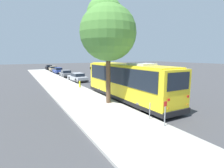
# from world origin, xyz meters

# --- Properties ---
(ground_plane) EXTENTS (160.00, 160.00, 0.00)m
(ground_plane) POSITION_xyz_m (0.00, 0.00, 0.00)
(ground_plane) COLOR #3D3D3F
(sidewalk_slab) EXTENTS (80.00, 4.39, 0.15)m
(sidewalk_slab) POSITION_xyz_m (0.00, 3.74, 0.07)
(sidewalk_slab) COLOR #B2AFA8
(sidewalk_slab) RESTS_ON ground
(curb_strip) EXTENTS (80.00, 0.14, 0.15)m
(curb_strip) POSITION_xyz_m (0.00, 1.48, 0.07)
(curb_strip) COLOR #9D9A94
(curb_strip) RESTS_ON ground
(shuttle_bus) EXTENTS (11.44, 2.72, 3.43)m
(shuttle_bus) POSITION_xyz_m (-0.01, 0.14, 1.84)
(shuttle_bus) COLOR yellow
(shuttle_bus) RESTS_ON ground
(parked_sedan_silver) EXTENTS (4.70, 2.04, 1.31)m
(parked_sedan_silver) POSITION_xyz_m (13.68, 0.34, 0.61)
(parked_sedan_silver) COLOR #A8AAAF
(parked_sedan_silver) RESTS_ON ground
(parked_sedan_gray) EXTENTS (4.56, 1.94, 1.29)m
(parked_sedan_gray) POSITION_xyz_m (20.43, 0.45, 0.60)
(parked_sedan_gray) COLOR slate
(parked_sedan_gray) RESTS_ON ground
(parked_sedan_blue) EXTENTS (4.30, 1.87, 1.30)m
(parked_sedan_blue) POSITION_xyz_m (27.85, 0.34, 0.60)
(parked_sedan_blue) COLOR navy
(parked_sedan_blue) RESTS_ON ground
(parked_sedan_tan) EXTENTS (4.49, 1.89, 1.32)m
(parked_sedan_tan) POSITION_xyz_m (33.81, 0.25, 0.62)
(parked_sedan_tan) COLOR tan
(parked_sedan_tan) RESTS_ON ground
(parked_sedan_black) EXTENTS (4.43, 1.79, 1.27)m
(parked_sedan_black) POSITION_xyz_m (40.86, 0.19, 0.59)
(parked_sedan_black) COLOR black
(parked_sedan_black) RESTS_ON ground
(street_tree) EXTENTS (4.44, 4.44, 8.53)m
(street_tree) POSITION_xyz_m (-0.28, 2.25, 6.09)
(street_tree) COLOR brown
(street_tree) RESTS_ON sidewalk_slab
(sign_post_near) EXTENTS (0.06, 0.22, 1.41)m
(sign_post_near) POSITION_xyz_m (-6.25, 1.81, 0.88)
(sign_post_near) COLOR gray
(sign_post_near) RESTS_ON sidewalk_slab
(sign_post_far) EXTENTS (0.06, 0.06, 1.04)m
(sign_post_far) POSITION_xyz_m (-5.01, 1.81, 0.67)
(sign_post_far) COLOR gray
(sign_post_far) RESTS_ON sidewalk_slab
(fire_hydrant) EXTENTS (0.22, 0.22, 0.81)m
(fire_hydrant) POSITION_xyz_m (7.57, 2.03, 0.55)
(fire_hydrant) COLOR gold
(fire_hydrant) RESTS_ON sidewalk_slab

